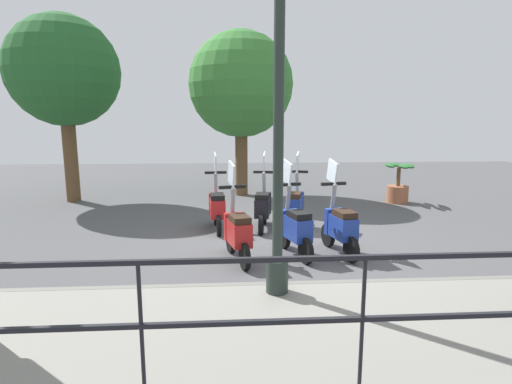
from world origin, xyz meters
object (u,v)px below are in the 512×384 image
Objects in this scene: tree_large at (64,72)px; potted_palm at (398,186)px; scooter_near_1 at (295,227)px; scooter_far_2 at (217,207)px; scooter_far_0 at (295,205)px; tree_distant at (241,85)px; scooter_far_1 at (263,206)px; lamp_post_near at (279,127)px; scooter_near_2 at (237,231)px; scooter_near_0 at (340,225)px.

potted_palm is at bearing -94.89° from tree_large.
scooter_far_2 is at bearing 22.51° from scooter_near_1.
scooter_far_0 is at bearing 127.23° from potted_palm.
tree_distant is 4.71m from scooter_far_1.
lamp_post_near is 2.85× the size of scooter_near_2.
scooter_far_0 is (-3.82, -0.98, -2.68)m from tree_distant.
scooter_near_2 and scooter_far_2 have the same top height.
potted_palm is 3.98m from scooter_far_0.
potted_palm is at bearing -56.27° from scooter_near_1.
scooter_near_2 reaches higher than potted_palm.
scooter_near_2 is 1.00× the size of scooter_far_2.
scooter_near_1 is (-0.03, 0.75, 0.00)m from scooter_near_0.
scooter_near_2 is at bearing 172.69° from scooter_far_1.
scooter_far_0 is (3.40, -0.76, -1.61)m from lamp_post_near.
scooter_near_2 is at bearing 164.06° from scooter_far_0.
scooter_near_0 is 1.00× the size of scooter_far_2.
scooter_far_2 is (1.82, 0.37, 0.00)m from scooter_near_2.
scooter_far_1 is (-0.04, 0.66, 0.00)m from scooter_far_0.
potted_palm is at bearing -59.63° from scooter_near_2.
lamp_post_near is 0.94× the size of tree_distant.
scooter_far_0 is (-3.16, -5.59, -2.93)m from tree_large.
tree_large is 5.92m from scooter_far_2.
tree_large is 4.59× the size of potted_palm.
lamp_post_near is 2.40m from scooter_near_1.
potted_palm is 5.35m from scooter_near_1.
tree_large is 1.04× the size of tree_distant.
scooter_far_1 is at bearing 23.35° from scooter_near_0.
scooter_far_1 is at bearing -30.67° from scooter_near_2.
tree_large reaches higher than scooter_near_0.
tree_large is 9.28m from potted_palm.
scooter_near_1 is at bearing -172.54° from scooter_far_0.
scooter_near_0 is at bearing -165.21° from tree_distant.
scooter_near_1 and scooter_near_2 have the same top height.
potted_palm is 4.55m from scooter_far_1.
scooter_near_1 is (-4.84, -5.31, -2.93)m from tree_large.
scooter_far_1 is (3.35, -0.10, -1.61)m from lamp_post_near.
scooter_far_0 is (1.68, -0.28, 0.00)m from scooter_near_1.
scooter_near_0 is at bearing 146.38° from potted_palm.
scooter_near_1 is at bearing 80.45° from scooter_near_0.
tree_large is at bearing 27.03° from scooter_near_2.
scooter_far_1 is at bearing -123.00° from tree_large.
scooter_far_0 is at bearing -25.51° from scooter_near_1.
scooter_near_1 is at bearing -92.28° from scooter_near_2.
tree_large is at bearing 36.36° from lamp_post_near.
tree_large is 3.16× the size of scooter_near_1.
lamp_post_near is at bearing -172.43° from scooter_far_1.
potted_palm is at bearing -68.22° from scooter_far_2.
scooter_near_2 is at bearing -138.95° from tree_large.
lamp_post_near reaches higher than scooter_far_0.
tree_distant is 6.27m from scooter_near_0.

